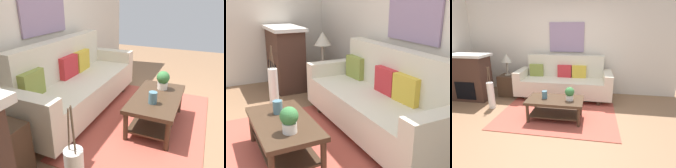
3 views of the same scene
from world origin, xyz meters
TOP-DOWN VIEW (x-y plane):
  - ground_plane at (0.00, 0.00)m, footprint 9.77×9.77m
  - wall_back at (0.00, 2.10)m, footprint 5.77×0.10m
  - wall_left at (-2.94, 0.53)m, footprint 0.10×5.05m
  - area_rug at (0.00, 0.50)m, footprint 2.44×1.60m
  - couch at (-0.03, 1.57)m, footprint 2.40×0.84m
  - throw_pillow_olive at (-0.79, 1.69)m, footprint 0.37×0.15m
  - throw_pillow_crimson at (-0.03, 1.69)m, footprint 0.36×0.12m
  - throw_pillow_mustard at (0.35, 1.69)m, footprint 0.37×0.14m
  - coffee_table at (-0.00, 0.35)m, footprint 1.10×0.60m
  - tabletop_vase at (-0.21, 0.36)m, footprint 0.11×0.11m
  - potted_plant_tabletop at (0.29, 0.34)m, footprint 0.18×0.18m
  - side_table at (-1.53, 1.48)m, footprint 0.44×0.44m
  - table_lamp at (-1.53, 1.48)m, footprint 0.28×0.28m
  - fireplace at (-2.34, 1.06)m, footprint 1.02×0.58m
  - floor_vase at (-1.55, 0.63)m, footprint 0.15×0.15m
  - floor_vase_branch_a at (-1.53, 0.63)m, footprint 0.01×0.03m
  - floor_vase_branch_b at (-1.56, 0.65)m, footprint 0.03×0.05m
  - floor_vase_branch_c at (-1.56, 0.61)m, footprint 0.04×0.05m
  - framed_painting at (-0.03, 2.03)m, footprint 0.93×0.03m

SIDE VIEW (x-z plane):
  - ground_plane at x=0.00m, z-range 0.00..0.00m
  - area_rug at x=0.00m, z-range 0.00..0.01m
  - side_table at x=-1.53m, z-range 0.00..0.56m
  - floor_vase at x=-1.55m, z-range 0.00..0.60m
  - coffee_table at x=0.00m, z-range 0.10..0.53m
  - couch at x=-0.03m, z-range -0.11..0.97m
  - tabletop_vase at x=-0.21m, z-range 0.43..0.58m
  - potted_plant_tabletop at x=0.29m, z-range 0.44..0.70m
  - fireplace at x=-2.34m, z-range 0.01..1.17m
  - throw_pillow_olive at x=-0.79m, z-range 0.52..0.84m
  - throw_pillow_crimson at x=-0.03m, z-range 0.52..0.84m
  - throw_pillow_mustard at x=0.35m, z-range 0.52..0.84m
  - floor_vase_branch_a at x=-1.53m, z-range 0.60..0.96m
  - floor_vase_branch_b at x=-1.56m, z-range 0.60..0.96m
  - floor_vase_branch_c at x=-1.56m, z-range 0.60..0.96m
  - table_lamp at x=-1.53m, z-range 0.71..1.28m
  - wall_back at x=0.00m, z-range 0.00..2.70m
  - wall_left at x=-2.94m, z-range 0.00..2.70m
  - framed_painting at x=-0.03m, z-range 1.14..1.91m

